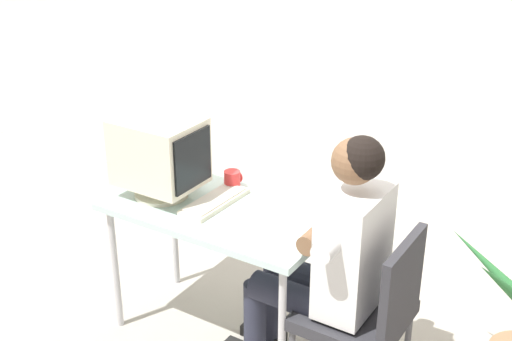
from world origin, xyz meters
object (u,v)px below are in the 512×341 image
crt_monitor (160,153)px  desk_mug (233,180)px  desk (220,219)px  person_seated (330,255)px  keyboard (215,201)px  office_chair (368,309)px

crt_monitor → desk_mug: crt_monitor is taller
desk → desk_mug: (-0.07, 0.21, 0.11)m
desk → person_seated: bearing=-2.1°
keyboard → person_seated: 0.67m
office_chair → person_seated: size_ratio=0.67×
desk → crt_monitor: bearing=-171.5°
desk → crt_monitor: crt_monitor is taller
crt_monitor → desk_mug: size_ratio=4.29×
crt_monitor → office_chair: (1.14, 0.03, -0.51)m
desk_mug → desk: bearing=-72.2°
desk → keyboard: (-0.04, 0.02, 0.08)m
desk_mug → crt_monitor: bearing=-134.1°
keyboard → office_chair: (0.86, -0.04, -0.29)m
crt_monitor → desk_mug: bearing=45.9°
person_seated → desk_mug: size_ratio=13.12×
office_chair → desk_mug: bearing=165.1°
desk → office_chair: 0.85m
desk → person_seated: person_seated is taller
keyboard → office_chair: 0.91m
keyboard → desk: bearing=-22.2°
keyboard → office_chair: bearing=-2.6°
keyboard → desk_mug: (-0.03, 0.20, 0.03)m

